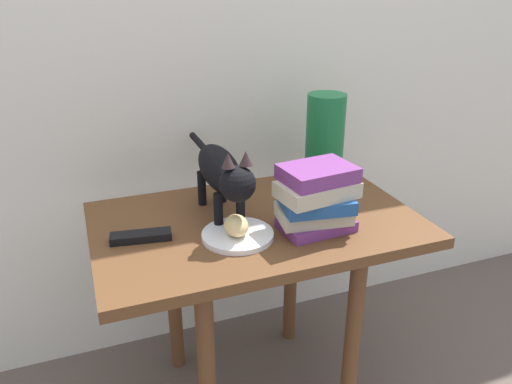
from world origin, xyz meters
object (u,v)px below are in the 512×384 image
Objects in this scene: bread_roll at (236,226)px; green_vase at (325,140)px; tv_remote at (141,236)px; cat at (222,172)px; book_stack at (316,199)px; side_table at (256,248)px; plate at (238,235)px.

green_vase is at bearing 34.61° from bread_roll.
bread_roll is 0.53× the size of tv_remote.
book_stack is (0.20, -0.15, -0.04)m from cat.
tv_remote is (-0.43, 0.10, -0.08)m from book_stack.
book_stack reaches higher than bread_roll.
bread_roll is at bearing 173.72° from book_stack.
bread_roll is 0.21m from book_stack.
bread_roll is at bearing -133.90° from side_table.
book_stack is (0.21, -0.02, 0.05)m from bread_roll.
cat is (-0.00, 0.12, 0.13)m from plate.
book_stack reaches higher than plate.
bread_roll is (-0.09, -0.09, 0.13)m from side_table.
cat is 0.39m from green_vase.
side_table is 3.07× the size of green_vase.
book_stack is (0.12, -0.11, 0.18)m from side_table.
side_table is 0.41m from green_vase.
cat is 2.32× the size of book_stack.
book_stack reaches higher than side_table.
book_stack is 0.73× the size of green_vase.
cat reaches higher than tv_remote.
side_table is at bearing 9.67° from tv_remote.
plate is 0.88× the size of book_stack.
green_vase reaches higher than plate.
bread_roll is at bearing -145.39° from green_vase.
plate is 1.21× the size of tv_remote.
cat is 0.25m from book_stack.
side_table is at bearing 137.37° from book_stack.
book_stack is at bearing -36.64° from cat.
cat is at bearing 87.65° from bread_roll.
cat is (-0.08, 0.04, 0.22)m from side_table.
tv_remote reaches higher than plate.
plate is at bearing 52.91° from bread_roll.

